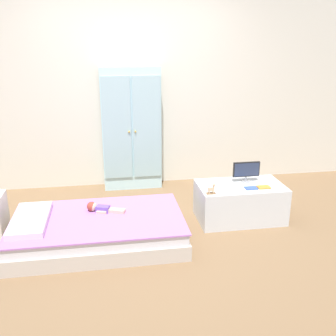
% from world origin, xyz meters
% --- Properties ---
extents(ground_plane, '(10.00, 10.00, 0.02)m').
position_xyz_m(ground_plane, '(0.00, 0.00, -0.01)').
color(ground_plane, brown).
extents(back_wall, '(6.40, 0.05, 2.70)m').
position_xyz_m(back_wall, '(0.00, 1.57, 1.35)').
color(back_wall, silver).
rests_on(back_wall, ground_plane).
extents(bed, '(1.64, 0.98, 0.27)m').
position_xyz_m(bed, '(-0.46, -0.07, 0.13)').
color(bed, beige).
rests_on(bed, ground_plane).
extents(pillow, '(0.32, 0.70, 0.06)m').
position_xyz_m(pillow, '(-1.08, -0.07, 0.30)').
color(pillow, silver).
rests_on(pillow, bed).
extents(doll, '(0.38, 0.20, 0.10)m').
position_xyz_m(doll, '(-0.45, 0.08, 0.30)').
color(doll, '#6B4CB2').
rests_on(doll, bed).
extents(wardrobe, '(0.75, 0.28, 1.58)m').
position_xyz_m(wardrobe, '(-0.02, 1.40, 0.79)').
color(wardrobe, silver).
rests_on(wardrobe, ground_plane).
extents(tv_stand, '(0.92, 0.54, 0.40)m').
position_xyz_m(tv_stand, '(1.06, 0.22, 0.20)').
color(tv_stand, silver).
rests_on(tv_stand, ground_plane).
extents(tv_monitor, '(0.30, 0.10, 0.23)m').
position_xyz_m(tv_monitor, '(1.15, 0.31, 0.53)').
color(tv_monitor, '#99999E').
rests_on(tv_monitor, tv_stand).
extents(rocking_horse_toy, '(0.09, 0.04, 0.11)m').
position_xyz_m(rocking_horse_toy, '(0.68, 0.02, 0.45)').
color(rocking_horse_toy, '#8E6642').
rests_on(rocking_horse_toy, tv_stand).
extents(book_blue, '(0.13, 0.09, 0.01)m').
position_xyz_m(book_blue, '(1.13, 0.10, 0.41)').
color(book_blue, blue).
rests_on(book_blue, tv_stand).
extents(book_orange, '(0.13, 0.09, 0.02)m').
position_xyz_m(book_orange, '(1.27, 0.10, 0.41)').
color(book_orange, orange).
rests_on(book_orange, tv_stand).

